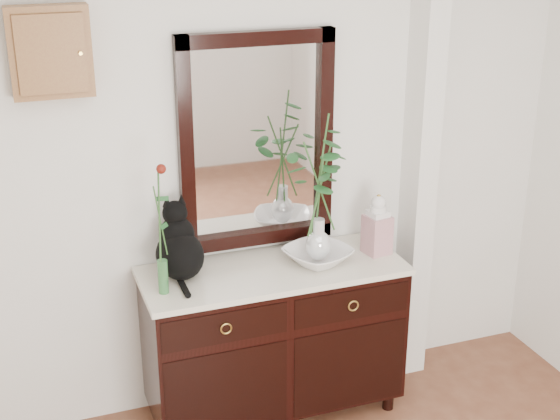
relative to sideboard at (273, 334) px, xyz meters
name	(u,v)px	position (x,y,z in m)	size (l,w,h in m)	color
wall_back	(238,161)	(-0.10, 0.25, 0.88)	(3.60, 0.04, 2.70)	silver
pilaster	(421,146)	(0.90, 0.17, 0.88)	(0.12, 0.20, 2.70)	silver
sideboard	(273,334)	(0.00, 0.00, 0.00)	(1.33, 0.52, 0.82)	black
wall_mirror	(257,142)	(0.00, 0.24, 0.97)	(0.80, 0.06, 1.10)	black
key_cabinet	(50,52)	(-0.95, 0.21, 1.48)	(0.35, 0.10, 0.40)	brown
cat	(179,241)	(-0.45, 0.07, 0.56)	(0.26, 0.33, 0.38)	black
lotus_bowl	(318,256)	(0.23, -0.02, 0.42)	(0.32, 0.32, 0.08)	silver
vase_branches	(319,188)	(0.23, -0.02, 0.78)	(0.37, 0.37, 0.77)	silver
bud_vase_rose	(160,229)	(-0.57, -0.07, 0.70)	(0.08, 0.08, 0.64)	#346D38
ginger_jar	(377,224)	(0.57, 0.00, 0.54)	(0.12, 0.12, 0.33)	silver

